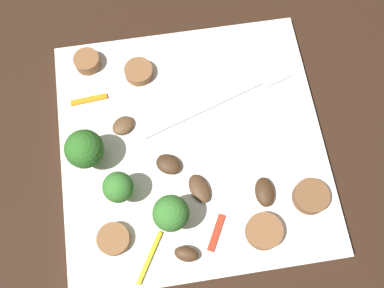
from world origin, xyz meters
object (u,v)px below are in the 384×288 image
at_px(mushroom_0, 265,192).
at_px(mushroom_3, 195,189).
at_px(mushroom_4, 186,254).
at_px(broccoli_floret_0, 84,146).
at_px(mushroom_2, 123,126).
at_px(pepper_strip_0, 149,258).
at_px(pepper_strip_1, 216,233).
at_px(broccoli_floret_2, 171,213).
at_px(sausage_slice_0, 114,239).
at_px(sausage_slice_3, 139,72).
at_px(mushroom_1, 169,164).
at_px(sausage_slice_2, 311,196).
at_px(sausage_slice_1, 87,61).
at_px(plate, 192,146).
at_px(broccoli_floret_1, 118,187).
at_px(fork, 231,96).
at_px(sausage_slice_4, 264,231).
at_px(pepper_strip_2, 89,100).

height_order(mushroom_0, mushroom_3, mushroom_0).
bearing_deg(mushroom_4, broccoli_floret_0, 126.17).
xyz_separation_m(mushroom_2, pepper_strip_0, (0.01, -0.14, -0.00)).
height_order(mushroom_3, pepper_strip_1, mushroom_3).
relative_size(mushroom_3, pepper_strip_0, 0.60).
xyz_separation_m(broccoli_floret_2, sausage_slice_0, (-0.06, -0.01, -0.03)).
distance_m(broccoli_floret_0, sausage_slice_3, 0.11).
bearing_deg(mushroom_3, mushroom_2, 128.94).
bearing_deg(broccoli_floret_0, mushroom_1, -16.11).
relative_size(sausage_slice_0, sausage_slice_2, 0.90).
relative_size(sausage_slice_1, mushroom_2, 1.16).
height_order(plate, broccoli_floret_1, broccoli_floret_1).
xyz_separation_m(fork, sausage_slice_4, (0.00, -0.15, 0.00)).
bearing_deg(mushroom_4, pepper_strip_1, 26.80).
bearing_deg(broccoli_floret_2, sausage_slice_3, 94.87).
bearing_deg(sausage_slice_4, sausage_slice_0, 174.12).
relative_size(sausage_slice_0, sausage_slice_1, 1.12).
height_order(plate, sausage_slice_4, sausage_slice_4).
distance_m(mushroom_0, pepper_strip_1, 0.06).
distance_m(sausage_slice_3, mushroom_0, 0.19).
height_order(sausage_slice_2, sausage_slice_4, same).
bearing_deg(sausage_slice_0, broccoli_floret_2, 10.73).
bearing_deg(broccoli_floret_1, mushroom_0, -8.48).
bearing_deg(broccoli_floret_1, broccoli_floret_2, -35.64).
relative_size(broccoli_floret_0, sausage_slice_2, 1.44).
xyz_separation_m(sausage_slice_1, mushroom_4, (0.08, -0.22, -0.00)).
bearing_deg(pepper_strip_2, sausage_slice_2, -33.89).
height_order(fork, sausage_slice_3, sausage_slice_3).
height_order(mushroom_4, pepper_strip_2, mushroom_4).
xyz_separation_m(plate, pepper_strip_0, (-0.06, -0.11, 0.01)).
relative_size(fork, mushroom_2, 7.12).
bearing_deg(fork, broccoli_floret_1, -163.10).
xyz_separation_m(sausage_slice_2, sausage_slice_3, (-0.15, 0.17, -0.00)).
xyz_separation_m(mushroom_3, pepper_strip_2, (-0.10, 0.12, -0.00)).
height_order(broccoli_floret_0, sausage_slice_4, broccoli_floret_0).
bearing_deg(mushroom_0, broccoli_floret_0, 158.65).
xyz_separation_m(sausage_slice_1, sausage_slice_3, (0.06, -0.02, -0.00)).
relative_size(broccoli_floret_0, sausage_slice_0, 1.60).
distance_m(sausage_slice_0, mushroom_4, 0.07).
relative_size(sausage_slice_4, pepper_strip_2, 0.91).
height_order(mushroom_1, pepper_strip_2, mushroom_1).
bearing_deg(broccoli_floret_1, pepper_strip_0, -73.84).
bearing_deg(mushroom_0, sausage_slice_4, -102.93).
xyz_separation_m(mushroom_3, pepper_strip_1, (0.01, -0.05, -0.00)).
xyz_separation_m(broccoli_floret_2, mushroom_0, (0.10, 0.01, -0.03)).
bearing_deg(plate, broccoli_floret_2, -112.56).
xyz_separation_m(sausage_slice_0, sausage_slice_4, (0.15, -0.02, 0.00)).
xyz_separation_m(broccoli_floret_2, pepper_strip_0, (-0.03, -0.03, -0.03)).
relative_size(plate, sausage_slice_2, 7.80).
bearing_deg(broccoli_floret_2, sausage_slice_0, -169.27).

